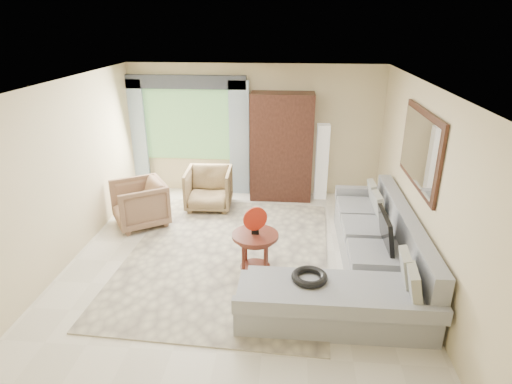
# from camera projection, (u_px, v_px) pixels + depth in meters

# --- Properties ---
(ground) EXTENTS (6.00, 6.00, 0.00)m
(ground) POSITION_uv_depth(u_px,v_px,m) (237.00, 267.00, 6.26)
(ground) COLOR silver
(ground) RESTS_ON ground
(area_rug) EXTENTS (3.19, 4.14, 0.02)m
(area_rug) POSITION_uv_depth(u_px,v_px,m) (228.00, 254.00, 6.57)
(area_rug) COLOR beige
(area_rug) RESTS_ON ground
(sectional_sofa) EXTENTS (2.30, 3.46, 0.90)m
(sectional_sofa) POSITION_uv_depth(u_px,v_px,m) (364.00, 262.00, 5.85)
(sectional_sofa) COLOR gray
(sectional_sofa) RESTS_ON ground
(tv_screen) EXTENTS (0.14, 0.74, 0.48)m
(tv_screen) POSITION_uv_depth(u_px,v_px,m) (386.00, 230.00, 5.78)
(tv_screen) COLOR black
(tv_screen) RESTS_ON sectional_sofa
(garden_hose) EXTENTS (0.43, 0.43, 0.09)m
(garden_hose) POSITION_uv_depth(u_px,v_px,m) (309.00, 277.00, 5.04)
(garden_hose) COLOR black
(garden_hose) RESTS_ON sectional_sofa
(coffee_table) EXTENTS (0.64, 0.64, 0.64)m
(coffee_table) POSITION_uv_depth(u_px,v_px,m) (255.00, 253.00, 5.95)
(coffee_table) COLOR #4C2214
(coffee_table) RESTS_ON ground
(red_disc) EXTENTS (0.32, 0.17, 0.34)m
(red_disc) POSITION_uv_depth(u_px,v_px,m) (255.00, 219.00, 5.75)
(red_disc) COLOR #AE2311
(red_disc) RESTS_ON coffee_table
(armchair_left) EXTENTS (1.19, 1.18, 0.79)m
(armchair_left) POSITION_uv_depth(u_px,v_px,m) (140.00, 204.00, 7.42)
(armchair_left) COLOR brown
(armchair_left) RESTS_ON ground
(armchair_right) EXTENTS (0.87, 0.89, 0.78)m
(armchair_right) POSITION_uv_depth(u_px,v_px,m) (209.00, 189.00, 8.09)
(armchair_right) COLOR #91754F
(armchair_right) RESTS_ON ground
(potted_plant) EXTENTS (0.48, 0.42, 0.52)m
(potted_plant) POSITION_uv_depth(u_px,v_px,m) (150.00, 188.00, 8.47)
(potted_plant) COLOR #999999
(potted_plant) RESTS_ON ground
(armoire) EXTENTS (1.20, 0.55, 2.10)m
(armoire) POSITION_uv_depth(u_px,v_px,m) (282.00, 147.00, 8.34)
(armoire) COLOR black
(armoire) RESTS_ON ground
(floor_lamp) EXTENTS (0.24, 0.24, 1.50)m
(floor_lamp) POSITION_uv_depth(u_px,v_px,m) (322.00, 162.00, 8.44)
(floor_lamp) COLOR silver
(floor_lamp) RESTS_ON ground
(window) EXTENTS (1.80, 0.04, 1.40)m
(window) POSITION_uv_depth(u_px,v_px,m) (188.00, 125.00, 8.59)
(window) COLOR #669E59
(window) RESTS_ON wall_back
(curtain_left) EXTENTS (0.40, 0.08, 2.30)m
(curtain_left) POSITION_uv_depth(u_px,v_px,m) (137.00, 137.00, 8.68)
(curtain_left) COLOR #9EB7CC
(curtain_left) RESTS_ON ground
(curtain_right) EXTENTS (0.40, 0.08, 2.30)m
(curtain_right) POSITION_uv_depth(u_px,v_px,m) (239.00, 139.00, 8.52)
(curtain_right) COLOR #9EB7CC
(curtain_right) RESTS_ON ground
(valance) EXTENTS (2.40, 0.12, 0.26)m
(valance) POSITION_uv_depth(u_px,v_px,m) (184.00, 82.00, 8.20)
(valance) COLOR #1E232D
(valance) RESTS_ON wall_back
(wall_mirror) EXTENTS (0.05, 1.70, 1.05)m
(wall_mirror) POSITION_uv_depth(u_px,v_px,m) (420.00, 149.00, 5.74)
(wall_mirror) COLOR black
(wall_mirror) RESTS_ON wall_right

